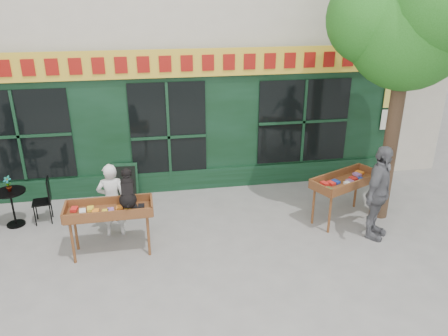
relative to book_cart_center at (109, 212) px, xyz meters
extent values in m
plane|color=slate|center=(1.21, 0.15, -0.82)|extent=(80.00, 80.00, 0.00)
cube|color=black|center=(1.21, 2.57, 0.78)|extent=(11.00, 0.16, 3.20)
cube|color=gold|center=(1.21, 2.45, 2.18)|extent=(11.00, 0.06, 0.60)
cube|color=maroon|center=(1.21, 2.41, 2.18)|extent=(9.60, 0.03, 0.34)
cube|color=black|center=(1.21, 2.47, -0.57)|extent=(11.00, 0.10, 0.50)
cube|color=black|center=(1.21, 2.47, 0.53)|extent=(1.70, 0.05, 2.50)
cube|color=black|center=(-1.99, 2.47, 0.73)|extent=(2.20, 0.05, 2.00)
cube|color=black|center=(4.41, 2.47, 0.73)|extent=(2.20, 0.05, 2.00)
cube|color=silver|center=(6.61, 2.45, 0.68)|extent=(0.42, 0.02, 0.50)
cube|color=#E5D14C|center=(6.61, 2.45, 1.23)|extent=(0.42, 0.02, 0.50)
cube|color=silver|center=(6.61, 2.45, 1.78)|extent=(0.42, 0.02, 0.50)
cylinder|color=#382619|center=(5.51, 0.45, 0.98)|extent=(0.28, 0.28, 3.60)
sphere|color=#1C5814|center=(5.51, 0.45, 2.98)|extent=(2.20, 2.20, 2.20)
sphere|color=#1C5814|center=(6.21, 0.75, 3.28)|extent=(1.80, 1.80, 1.80)
sphere|color=#1C5814|center=(4.91, 0.65, 3.18)|extent=(1.70, 1.70, 1.70)
sphere|color=#1C5814|center=(5.71, -0.15, 3.48)|extent=(1.80, 1.80, 1.80)
cylinder|color=brown|center=(-0.65, -0.23, -0.42)|extent=(0.05, 0.05, 0.80)
cylinder|color=brown|center=(0.65, -0.21, -0.42)|extent=(0.05, 0.05, 0.80)
cylinder|color=brown|center=(-0.65, 0.21, -0.42)|extent=(0.05, 0.05, 0.80)
cylinder|color=brown|center=(0.65, 0.23, -0.42)|extent=(0.05, 0.05, 0.80)
cube|color=brown|center=(0.00, 0.00, 0.00)|extent=(1.51, 0.61, 0.05)
cube|color=brown|center=(0.01, -0.29, 0.08)|extent=(1.50, 0.07, 0.18)
cube|color=brown|center=(-0.01, 0.29, 0.08)|extent=(1.50, 0.07, 0.18)
cube|color=brown|center=(0.00, 0.00, 0.06)|extent=(1.31, 0.42, 0.06)
imported|color=silver|center=(0.00, 0.65, -0.08)|extent=(0.55, 0.36, 1.48)
cylinder|color=brown|center=(4.16, -0.02, -0.42)|extent=(0.05, 0.05, 0.80)
cylinder|color=brown|center=(5.33, 0.53, -0.42)|extent=(0.05, 0.05, 0.80)
cylinder|color=brown|center=(3.97, 0.38, -0.42)|extent=(0.05, 0.05, 0.80)
cylinder|color=brown|center=(5.15, 0.93, -0.42)|extent=(0.05, 0.05, 0.80)
cube|color=brown|center=(4.65, 0.45, 0.00)|extent=(1.60, 1.16, 0.05)
cube|color=brown|center=(4.77, 0.19, 0.08)|extent=(1.38, 0.67, 0.18)
cube|color=brown|center=(4.53, 0.72, 0.08)|extent=(1.38, 0.67, 0.18)
cube|color=brown|center=(4.65, 0.45, 0.06)|extent=(1.35, 0.91, 0.06)
imported|color=#57585C|center=(4.95, -0.30, 0.11)|extent=(1.09, 1.09, 1.86)
cylinder|color=black|center=(-2.03, 1.35, -0.80)|extent=(0.36, 0.36, 0.03)
cylinder|color=black|center=(-2.03, 1.35, -0.44)|extent=(0.04, 0.04, 0.72)
cylinder|color=black|center=(-2.03, 1.35, -0.07)|extent=(0.60, 0.60, 0.03)
cube|color=black|center=(-1.48, 1.40, -0.37)|extent=(0.40, 0.40, 0.03)
cube|color=black|center=(-1.31, 1.43, -0.12)|extent=(0.08, 0.36, 0.50)
cylinder|color=black|center=(-1.64, 1.53, -0.60)|extent=(0.02, 0.02, 0.44)
cylinder|color=black|center=(-1.61, 1.24, -0.60)|extent=(0.02, 0.02, 0.44)
cylinder|color=black|center=(-1.35, 1.57, -0.60)|extent=(0.02, 0.02, 0.44)
cylinder|color=black|center=(-1.31, 1.27, -0.60)|extent=(0.02, 0.02, 0.44)
imported|color=gray|center=(-2.03, 1.35, 0.10)|extent=(0.20, 0.17, 0.32)
cube|color=black|center=(0.17, 2.35, -0.42)|extent=(0.57, 0.22, 0.79)
cube|color=black|center=(0.17, 2.33, -0.42)|extent=(0.47, 0.20, 0.65)
camera|label=1|loc=(0.83, -7.07, 3.67)|focal=35.00mm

